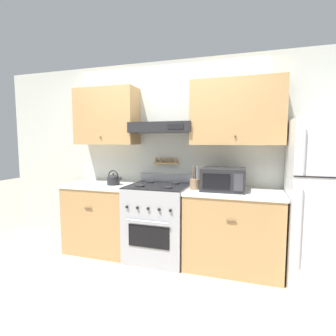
{
  "coord_description": "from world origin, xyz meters",
  "views": [
    {
      "loc": [
        1.1,
        -2.73,
        1.48
      ],
      "look_at": [
        0.14,
        0.28,
        1.16
      ],
      "focal_mm": 28.0,
      "sensor_mm": 36.0,
      "label": 1
    }
  ],
  "objects_px": {
    "refrigerator": "(322,202)",
    "microwave": "(223,179)",
    "utensil_crock": "(195,184)",
    "stove_range": "(158,221)",
    "tea_kettle": "(113,179)"
  },
  "relations": [
    {
      "from": "refrigerator",
      "to": "microwave",
      "type": "bearing_deg",
      "value": 177.81
    },
    {
      "from": "microwave",
      "to": "stove_range",
      "type": "bearing_deg",
      "value": -179.61
    },
    {
      "from": "refrigerator",
      "to": "stove_range",
      "type": "bearing_deg",
      "value": 178.94
    },
    {
      "from": "stove_range",
      "to": "tea_kettle",
      "type": "distance_m",
      "value": 0.81
    },
    {
      "from": "refrigerator",
      "to": "tea_kettle",
      "type": "bearing_deg",
      "value": 179.5
    },
    {
      "from": "microwave",
      "to": "utensil_crock",
      "type": "height_order",
      "value": "utensil_crock"
    },
    {
      "from": "stove_range",
      "to": "refrigerator",
      "type": "relative_size",
      "value": 0.61
    },
    {
      "from": "refrigerator",
      "to": "tea_kettle",
      "type": "relative_size",
      "value": 8.04
    },
    {
      "from": "tea_kettle",
      "to": "microwave",
      "type": "xyz_separation_m",
      "value": [
        1.43,
        0.02,
        0.06
      ]
    },
    {
      "from": "refrigerator",
      "to": "utensil_crock",
      "type": "relative_size",
      "value": 6.13
    },
    {
      "from": "utensil_crock",
      "to": "microwave",
      "type": "bearing_deg",
      "value": 3.07
    },
    {
      "from": "tea_kettle",
      "to": "utensil_crock",
      "type": "height_order",
      "value": "utensil_crock"
    },
    {
      "from": "utensil_crock",
      "to": "stove_range",
      "type": "bearing_deg",
      "value": 178.49
    },
    {
      "from": "refrigerator",
      "to": "tea_kettle",
      "type": "distance_m",
      "value": 2.45
    },
    {
      "from": "tea_kettle",
      "to": "utensil_crock",
      "type": "relative_size",
      "value": 0.76
    }
  ]
}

